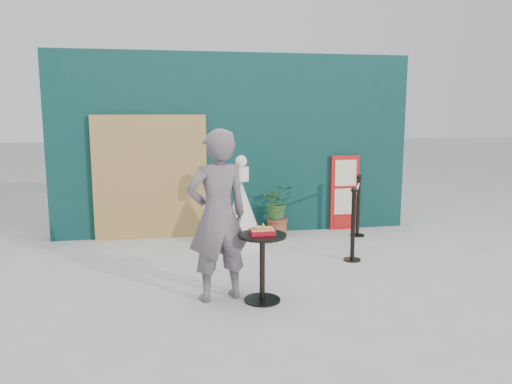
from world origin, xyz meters
name	(u,v)px	position (x,y,z in m)	size (l,w,h in m)	color
ground	(276,297)	(0.00, 0.00, 0.00)	(60.00, 60.00, 0.00)	#ADAAA5
back_wall	(235,144)	(0.00, 3.15, 1.50)	(6.00, 0.30, 3.00)	#0B3232
bamboo_fence	(151,177)	(-1.40, 2.94, 1.00)	(1.80, 0.08, 2.00)	tan
woman	(218,216)	(-0.63, 0.07, 0.94)	(0.68, 0.45, 1.88)	slate
menu_board	(344,193)	(1.90, 2.95, 0.65)	(0.50, 0.07, 1.30)	red
statue	(241,211)	(-0.07, 2.03, 0.58)	(0.55, 0.55, 1.41)	silver
cafe_table	(262,257)	(-0.17, -0.08, 0.50)	(0.52, 0.52, 0.75)	black
food_basket	(262,231)	(-0.17, -0.08, 0.79)	(0.26, 0.19, 0.11)	#AD121F
planter	(277,207)	(0.63, 2.65, 0.50)	(0.51, 0.44, 0.87)	brown
stanchion_barrier	(356,215)	(1.65, 1.80, 0.49)	(0.84, 1.54, 1.03)	black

